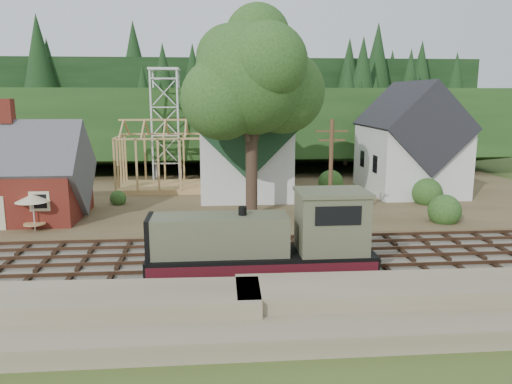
{
  "coord_description": "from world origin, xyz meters",
  "views": [
    {
      "loc": [
        -0.88,
        -27.56,
        9.54
      ],
      "look_at": [
        2.0,
        6.0,
        3.0
      ],
      "focal_mm": 35.0,
      "sensor_mm": 36.0,
      "label": 1
    }
  ],
  "objects": [
    {
      "name": "depot",
      "position": [
        -16.0,
        11.0,
        3.21
      ],
      "size": [
        10.8,
        7.41,
        9.0
      ],
      "color": "maroon",
      "rests_on": "village_flat"
    },
    {
      "name": "lattice_tower",
      "position": [
        -6.0,
        28.0,
        10.03
      ],
      "size": [
        3.2,
        3.2,
        12.12
      ],
      "color": "silver",
      "rests_on": "village_flat"
    },
    {
      "name": "timber_frame",
      "position": [
        -6.0,
        22.0,
        3.27
      ],
      "size": [
        8.2,
        6.2,
        6.99
      ],
      "color": "tan",
      "rests_on": "village_flat"
    },
    {
      "name": "embankment",
      "position": [
        0.0,
        -8.5,
        0.0
      ],
      "size": [
        64.0,
        5.0,
        1.6
      ],
      "primitive_type": "cube",
      "color": "#7F7259",
      "rests_on": "ground"
    },
    {
      "name": "ridge",
      "position": [
        0.0,
        58.0,
        0.0
      ],
      "size": [
        80.0,
        20.0,
        12.0
      ],
      "primitive_type": "cube",
      "color": "black",
      "rests_on": "ground"
    },
    {
      "name": "church",
      "position": [
        2.0,
        19.68,
        5.18
      ],
      "size": [
        8.4,
        15.17,
        13.0
      ],
      "color": "silver",
      "rests_on": "village_flat"
    },
    {
      "name": "hillside",
      "position": [
        0.0,
        42.0,
        0.0
      ],
      "size": [
        70.0,
        28.96,
        12.74
      ],
      "primitive_type": "cube",
      "rotation": [
        -0.17,
        0.0,
        0.0
      ],
      "color": "#1E3F19",
      "rests_on": "ground"
    },
    {
      "name": "ground",
      "position": [
        0.0,
        0.0,
        0.0
      ],
      "size": [
        140.0,
        140.0,
        0.0
      ],
      "primitive_type": "plane",
      "color": "#384C1E",
      "rests_on": "ground"
    },
    {
      "name": "locomotive",
      "position": [
        1.94,
        -3.0,
        2.06
      ],
      "size": [
        11.5,
        2.87,
        4.61
      ],
      "color": "black",
      "rests_on": "railroad_bed"
    },
    {
      "name": "patio_set",
      "position": [
        -13.35,
        7.21,
        2.48
      ],
      "size": [
        2.31,
        2.31,
        2.57
      ],
      "color": "silver",
      "rests_on": "village_flat"
    },
    {
      "name": "car_blue",
      "position": [
        -13.71,
        9.47,
        0.91
      ],
      "size": [
        1.72,
        3.7,
        1.23
      ],
      "primitive_type": "imported",
      "rotation": [
        0.0,
        0.0,
        -0.08
      ],
      "color": "#5994BF",
      "rests_on": "village_flat"
    },
    {
      "name": "railroad_bed",
      "position": [
        0.0,
        0.0,
        0.08
      ],
      "size": [
        64.0,
        11.0,
        0.16
      ],
      "primitive_type": "cube",
      "color": "#726B5B",
      "rests_on": "ground"
    },
    {
      "name": "telegraph_pole_near",
      "position": [
        7.0,
        5.2,
        4.25
      ],
      "size": [
        2.2,
        0.28,
        8.0
      ],
      "color": "#4C331E",
      "rests_on": "ground"
    },
    {
      "name": "big_tree",
      "position": [
        2.17,
        10.08,
        10.22
      ],
      "size": [
        10.9,
        8.4,
        14.7
      ],
      "color": "#38281E",
      "rests_on": "village_flat"
    },
    {
      "name": "farmhouse",
      "position": [
        18.0,
        19.0,
        4.87
      ],
      "size": [
        8.4,
        10.8,
        10.6
      ],
      "color": "silver",
      "rests_on": "village_flat"
    },
    {
      "name": "village_flat",
      "position": [
        0.0,
        18.0,
        0.15
      ],
      "size": [
        64.0,
        26.0,
        0.3
      ],
      "primitive_type": "cube",
      "color": "brown",
      "rests_on": "ground"
    },
    {
      "name": "car_red",
      "position": [
        19.32,
        15.62,
        0.83
      ],
      "size": [
        4.09,
        2.45,
        1.06
      ],
      "primitive_type": "imported",
      "rotation": [
        0.0,
        0.0,
        1.76
      ],
      "color": "#AD1B0D",
      "rests_on": "village_flat"
    }
  ]
}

